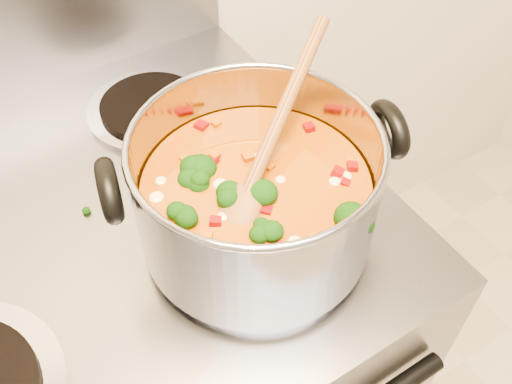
{
  "coord_description": "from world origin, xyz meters",
  "views": [
    {
      "loc": [
        -0.11,
        0.66,
        1.5
      ],
      "look_at": [
        0.12,
        1.02,
        1.01
      ],
      "focal_mm": 40.0,
      "sensor_mm": 36.0,
      "label": 1
    }
  ],
  "objects": [
    {
      "name": "cooktop_crumbs",
      "position": [
        0.2,
        0.94,
        0.92
      ],
      "size": [
        0.33,
        0.32,
        0.01
      ],
      "color": "black",
      "rests_on": "electric_range"
    },
    {
      "name": "stockpot",
      "position": [
        0.12,
        1.02,
        1.01
      ],
      "size": [
        0.34,
        0.28,
        0.17
      ],
      "rotation": [
        0.0,
        0.0,
        -0.26
      ],
      "color": "#93939A",
      "rests_on": "electric_range"
    },
    {
      "name": "electric_range",
      "position": [
        -0.07,
        1.16,
        0.47
      ],
      "size": [
        0.78,
        0.71,
        1.08
      ],
      "color": "gray",
      "rests_on": "ground"
    },
    {
      "name": "wooden_spoon",
      "position": [
        0.13,
        1.03,
        1.05
      ],
      "size": [
        0.26,
        0.19,
        0.12
      ],
      "rotation": [
        0.0,
        0.0,
        0.59
      ],
      "color": "brown",
      "rests_on": "stockpot"
    }
  ]
}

